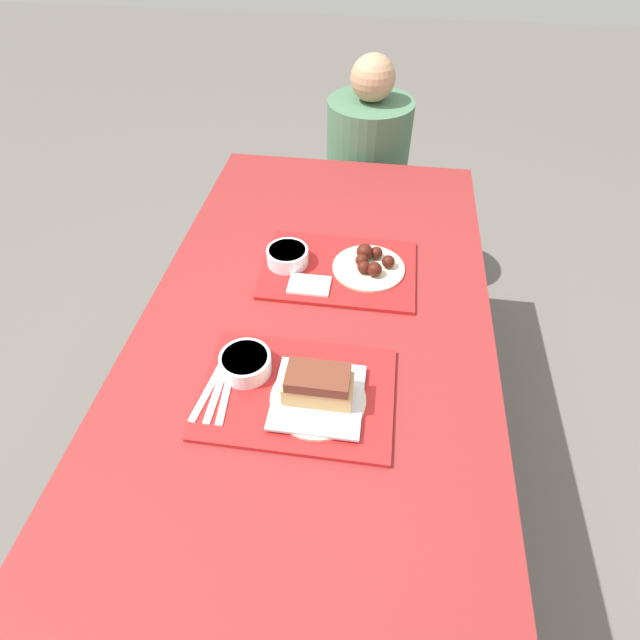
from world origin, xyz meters
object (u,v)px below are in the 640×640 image
(tray_far, at_px, (339,269))
(person_seated_across, at_px, (368,150))
(brisket_sandwich_plate, at_px, (318,391))
(bowl_coleslaw_near, at_px, (246,363))
(bowl_coleslaw_far, at_px, (287,255))
(wings_plate_far, at_px, (370,263))
(tray_near, at_px, (298,393))

(tray_far, height_order, person_seated_across, person_seated_across)
(person_seated_across, bearing_deg, brisket_sandwich_plate, -90.76)
(bowl_coleslaw_near, xyz_separation_m, bowl_coleslaw_far, (0.02, 0.42, 0.00))
(brisket_sandwich_plate, relative_size, person_seated_across, 0.34)
(bowl_coleslaw_near, height_order, person_seated_across, person_seated_across)
(person_seated_across, bearing_deg, bowl_coleslaw_far, -101.40)
(tray_far, bearing_deg, wings_plate_far, 7.72)
(brisket_sandwich_plate, height_order, bowl_coleslaw_far, brisket_sandwich_plate)
(tray_far, bearing_deg, brisket_sandwich_plate, -89.44)
(brisket_sandwich_plate, bearing_deg, bowl_coleslaw_near, 161.02)
(bowl_coleslaw_near, height_order, brisket_sandwich_plate, brisket_sandwich_plate)
(brisket_sandwich_plate, height_order, person_seated_across, person_seated_across)
(person_seated_across, bearing_deg, tray_near, -92.92)
(bowl_coleslaw_far, distance_m, person_seated_across, 0.91)
(tray_near, relative_size, bowl_coleslaw_near, 3.62)
(tray_near, xyz_separation_m, tray_far, (0.05, 0.46, 0.00))
(tray_near, relative_size, brisket_sandwich_plate, 2.03)
(tray_far, xyz_separation_m, person_seated_across, (0.02, 0.89, -0.06))
(brisket_sandwich_plate, xyz_separation_m, person_seated_across, (0.02, 1.37, -0.10))
(brisket_sandwich_plate, distance_m, bowl_coleslaw_far, 0.51)
(bowl_coleslaw_near, bearing_deg, brisket_sandwich_plate, -18.98)
(bowl_coleslaw_far, distance_m, wings_plate_far, 0.24)
(bowl_coleslaw_far, bearing_deg, brisket_sandwich_plate, -71.53)
(tray_near, bearing_deg, bowl_coleslaw_far, 103.34)
(bowl_coleslaw_near, height_order, wings_plate_far, wings_plate_far)
(tray_near, height_order, bowl_coleslaw_far, bowl_coleslaw_far)
(bowl_coleslaw_near, relative_size, person_seated_across, 0.19)
(bowl_coleslaw_near, bearing_deg, person_seated_across, 81.22)
(wings_plate_far, xyz_separation_m, person_seated_across, (-0.06, 0.88, -0.09))
(tray_far, xyz_separation_m, bowl_coleslaw_far, (-0.16, 0.00, 0.03))
(tray_near, height_order, wings_plate_far, wings_plate_far)
(tray_far, height_order, wings_plate_far, wings_plate_far)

